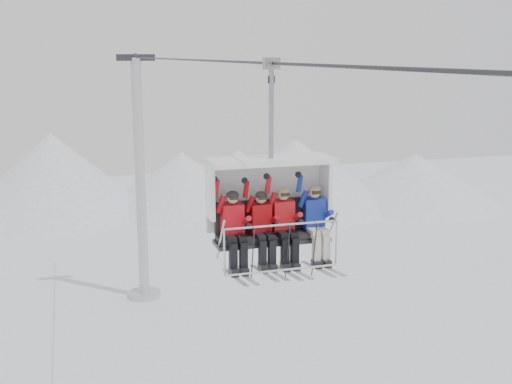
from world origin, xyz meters
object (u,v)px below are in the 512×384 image
object	(u,v)px
skier_far_left	(234,227)
skier_center_left	(262,226)
lift_tower_right	(141,197)
chairlift_carrier	(269,197)
skier_center_right	(285,223)
skier_far_right	(315,221)

from	to	relation	value
skier_far_left	skier_center_left	distance (m)	0.57
lift_tower_right	skier_far_left	size ratio (longest dim) A/B	7.99
lift_tower_right	chairlift_carrier	xyz separation A→B (m)	(0.00, -22.89, 4.91)
skier_far_left	skier_center_right	distance (m)	1.03
chairlift_carrier	skier_far_right	world-z (taller)	chairlift_carrier
skier_center_right	skier_far_right	distance (m)	0.65
skier_center_right	skier_far_right	bearing A→B (deg)	0.00
skier_center_left	skier_center_right	size ratio (longest dim) A/B	1.00
chairlift_carrier	skier_center_right	bearing A→B (deg)	-52.89
lift_tower_right	skier_center_left	distance (m)	23.61
chairlift_carrier	skier_far_left	size ratio (longest dim) A/B	2.36
lift_tower_right	skier_far_left	distance (m)	23.63
lift_tower_right	skier_center_left	xyz separation A→B (m)	(-0.23, -23.20, 4.42)
chairlift_carrier	skier_center_right	xyz separation A→B (m)	(0.23, -0.30, -0.47)
skier_far_left	skier_center_right	bearing A→B (deg)	0.00
lift_tower_right	skier_far_right	distance (m)	23.63
lift_tower_right	chairlift_carrier	size ratio (longest dim) A/B	3.38
lift_tower_right	skier_far_left	xyz separation A→B (m)	(-0.80, -23.19, 4.44)
chairlift_carrier	skier_center_left	world-z (taller)	chairlift_carrier
chairlift_carrier	skier_center_left	xyz separation A→B (m)	(-0.23, -0.31, -0.49)
chairlift_carrier	skier_center_right	distance (m)	0.60
skier_far_left	skier_center_left	size ratio (longest dim) A/B	1.00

